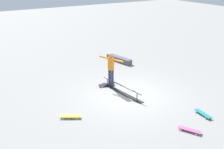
{
  "coord_description": "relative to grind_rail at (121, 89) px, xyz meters",
  "views": [
    {
      "loc": [
        -9.25,
        6.49,
        5.39
      ],
      "look_at": [
        0.37,
        0.64,
        1.0
      ],
      "focal_mm": 43.88,
      "sensor_mm": 36.0,
      "label": 1
    }
  ],
  "objects": [
    {
      "name": "ground_plane",
      "position": [
        -0.37,
        -0.14,
        -0.17
      ],
      "size": [
        60.0,
        60.0,
        0.0
      ],
      "primitive_type": "plane",
      "color": "gray"
    },
    {
      "name": "skate_ledge",
      "position": [
        3.85,
        -2.35,
        -0.01
      ],
      "size": [
        1.91,
        0.73,
        0.31
      ],
      "primitive_type": "cube",
      "rotation": [
        0.0,
        0.0,
        0.2
      ],
      "color": "#595960",
      "rests_on": "ground_plane"
    },
    {
      "name": "loose_skateboard_pink",
      "position": [
        -3.96,
        -0.28,
        -0.09
      ],
      "size": [
        0.8,
        0.56,
        0.09
      ],
      "rotation": [
        0.0,
        0.0,
        3.64
      ],
      "color": "#E05993",
      "rests_on": "ground_plane"
    },
    {
      "name": "skater_main",
      "position": [
        0.82,
        0.06,
        0.84
      ],
      "size": [
        1.33,
        0.56,
        1.73
      ],
      "rotation": [
        0.0,
        0.0,
        3.5
      ],
      "color": "#2D3351",
      "rests_on": "ground_plane"
    },
    {
      "name": "grind_rail",
      "position": [
        0.0,
        0.0,
        0.0
      ],
      "size": [
        2.79,
        0.6,
        0.39
      ],
      "rotation": [
        0.0,
        0.0,
        0.13
      ],
      "color": "black",
      "rests_on": "ground_plane"
    },
    {
      "name": "loose_skateboard_teal",
      "position": [
        -3.42,
        -1.59,
        -0.09
      ],
      "size": [
        0.82,
        0.32,
        0.09
      ],
      "rotation": [
        0.0,
        0.0,
        3.04
      ],
      "color": "teal",
      "rests_on": "ground_plane"
    },
    {
      "name": "skateboard_main",
      "position": [
        1.01,
        0.19,
        -0.09
      ],
      "size": [
        0.38,
        0.82,
        0.09
      ],
      "rotation": [
        0.0,
        0.0,
        4.5
      ],
      "color": "black",
      "rests_on": "ground_plane"
    },
    {
      "name": "loose_skateboard_yellow",
      "position": [
        -0.92,
        2.94,
        -0.09
      ],
      "size": [
        0.58,
        0.79,
        0.09
      ],
      "rotation": [
        0.0,
        0.0,
        1.03
      ],
      "color": "yellow",
      "rests_on": "ground_plane"
    }
  ]
}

